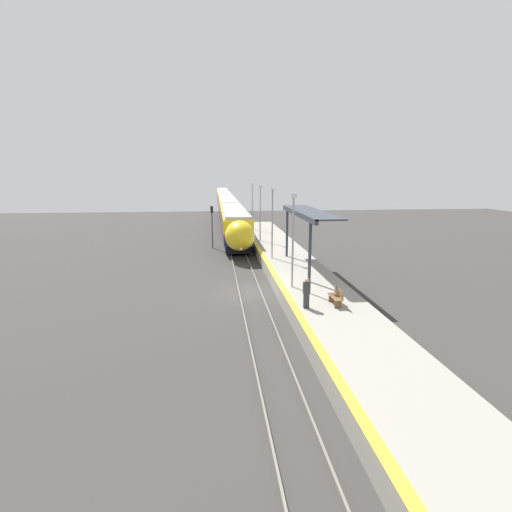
{
  "coord_description": "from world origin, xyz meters",
  "views": [
    {
      "loc": [
        -2.23,
        -25.42,
        7.78
      ],
      "look_at": [
        0.57,
        1.54,
        2.19
      ],
      "focal_mm": 28.0,
      "sensor_mm": 36.0,
      "label": 1
    }
  ],
  "objects": [
    {
      "name": "platform_right",
      "position": [
        3.81,
        0.0,
        0.47
      ],
      "size": [
        4.33,
        64.0,
        0.96
      ],
      "color": "gray",
      "rests_on": "ground_plane"
    },
    {
      "name": "platform_bench",
      "position": [
        4.13,
        -5.69,
        1.41
      ],
      "size": [
        0.44,
        1.44,
        0.89
      ],
      "color": "brown",
      "rests_on": "platform_right"
    },
    {
      "name": "rail_left",
      "position": [
        -0.72,
        0.0,
        0.07
      ],
      "size": [
        0.08,
        90.0,
        0.15
      ],
      "primitive_type": "cube",
      "color": "slate",
      "rests_on": "ground_plane"
    },
    {
      "name": "lamppost_mid",
      "position": [
        2.44,
        6.67,
        4.2
      ],
      "size": [
        0.36,
        0.2,
        5.72
      ],
      "color": "#9E9EA3",
      "rests_on": "platform_right"
    },
    {
      "name": "lamppost_near",
      "position": [
        2.44,
        -2.02,
        4.2
      ],
      "size": [
        0.36,
        0.2,
        5.72
      ],
      "color": "#9E9EA3",
      "rests_on": "platform_right"
    },
    {
      "name": "train",
      "position": [
        0.0,
        50.16,
        2.22
      ],
      "size": [
        2.85,
        83.19,
        3.86
      ],
      "color": "black",
      "rests_on": "ground_plane"
    },
    {
      "name": "railway_signal",
      "position": [
        -2.51,
        16.77,
        2.73
      ],
      "size": [
        0.28,
        0.28,
        4.47
      ],
      "color": "#59595E",
      "rests_on": "ground_plane"
    },
    {
      "name": "lamppost_far",
      "position": [
        2.44,
        15.35,
        4.2
      ],
      "size": [
        0.36,
        0.2,
        5.72
      ],
      "color": "#9E9EA3",
      "rests_on": "platform_right"
    },
    {
      "name": "person_waiting",
      "position": [
        2.41,
        -6.03,
        1.78
      ],
      "size": [
        0.36,
        0.22,
        1.61
      ],
      "color": "#333338",
      "rests_on": "platform_right"
    },
    {
      "name": "lamppost_farthest",
      "position": [
        2.44,
        24.04,
        4.2
      ],
      "size": [
        0.36,
        0.2,
        5.72
      ],
      "color": "#9E9EA3",
      "rests_on": "platform_right"
    },
    {
      "name": "station_canopy",
      "position": [
        4.34,
        3.08,
        4.86
      ],
      "size": [
        2.02,
        11.13,
        4.2
      ],
      "color": "#333842",
      "rests_on": "platform_right"
    },
    {
      "name": "ground_plane",
      "position": [
        0.0,
        0.0,
        0.0
      ],
      "size": [
        120.0,
        120.0,
        0.0
      ],
      "primitive_type": "plane",
      "color": "#383533"
    },
    {
      "name": "rail_right",
      "position": [
        0.72,
        0.0,
        0.07
      ],
      "size": [
        0.08,
        90.0,
        0.15
      ],
      "primitive_type": "cube",
      "color": "slate",
      "rests_on": "ground_plane"
    }
  ]
}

